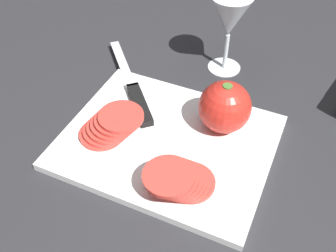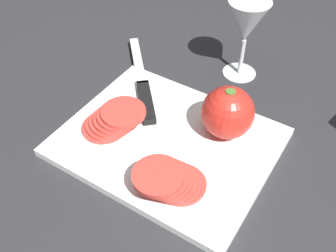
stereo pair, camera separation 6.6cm
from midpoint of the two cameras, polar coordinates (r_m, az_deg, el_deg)
ground_plane at (r=0.70m, az=-6.36°, el=-1.65°), size 3.00×3.00×0.00m
cutting_board at (r=0.68m, az=-2.75°, el=-2.36°), size 0.35×0.28×0.01m
wine_glass at (r=0.80m, az=6.58°, el=15.04°), size 0.08×0.08×0.16m
whole_tomato at (r=0.67m, az=5.49°, el=2.64°), size 0.09×0.09×0.09m
knife at (r=0.75m, az=-7.11°, el=4.14°), size 0.21×0.23×0.01m
tomato_slice_stack_near at (r=0.68m, az=-10.98°, el=-0.03°), size 0.11×0.10×0.04m
tomato_slice_stack_far at (r=0.59m, az=-1.49°, el=-7.90°), size 0.10×0.10×0.04m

